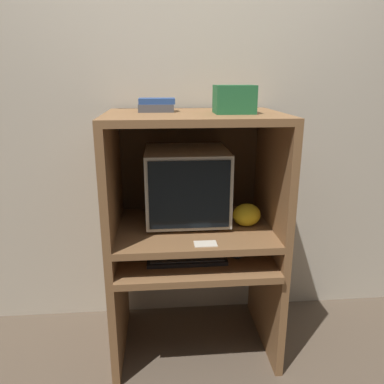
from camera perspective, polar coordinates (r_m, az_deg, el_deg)
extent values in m
plane|color=brown|center=(2.23, 1.09, -26.91)|extent=(12.00, 12.00, 0.00)
cube|color=beige|center=(2.33, -0.58, 10.96)|extent=(6.00, 0.06, 2.60)
cube|color=brown|center=(2.30, -11.00, -15.91)|extent=(0.04, 0.65, 0.61)
cube|color=brown|center=(2.36, 11.15, -14.91)|extent=(0.04, 0.65, 0.61)
cube|color=brown|center=(2.02, 0.66, -11.03)|extent=(0.83, 0.40, 0.04)
cube|color=brown|center=(2.12, -11.58, -7.22)|extent=(0.04, 0.65, 0.15)
cube|color=brown|center=(2.19, 11.72, -6.41)|extent=(0.04, 0.65, 0.15)
cube|color=brown|center=(2.09, 0.27, -5.56)|extent=(0.83, 0.65, 0.04)
cube|color=brown|center=(2.00, -12.22, 2.80)|extent=(0.04, 0.65, 0.61)
cube|color=brown|center=(2.07, 12.34, 3.30)|extent=(0.04, 0.65, 0.61)
cube|color=brown|center=(1.94, 0.30, 11.45)|extent=(0.83, 0.65, 0.04)
cube|color=#48321E|center=(2.29, -0.43, 4.99)|extent=(0.83, 0.01, 0.61)
cylinder|color=beige|center=(2.16, -0.82, -4.00)|extent=(0.24, 0.24, 0.02)
cube|color=beige|center=(2.09, -0.84, 1.26)|extent=(0.45, 0.42, 0.39)
cube|color=black|center=(1.89, -0.38, -0.48)|extent=(0.41, 0.01, 0.36)
cube|color=black|center=(2.01, -0.79, -10.19)|extent=(0.42, 0.15, 0.02)
cube|color=#333335|center=(2.01, -0.79, -9.86)|extent=(0.39, 0.12, 0.01)
ellipsoid|color=#28282B|center=(2.05, 6.91, -9.65)|extent=(0.06, 0.04, 0.03)
ellipsoid|color=gold|center=(2.08, 8.33, -3.46)|extent=(0.15, 0.12, 0.13)
cube|color=#4C4C51|center=(2.01, -5.50, 12.66)|extent=(0.18, 0.13, 0.04)
cube|color=navy|center=(2.01, -5.38, 13.64)|extent=(0.19, 0.11, 0.03)
cube|color=beige|center=(1.86, 2.06, -7.90)|extent=(0.11, 0.07, 0.00)
cube|color=#236638|center=(1.91, 6.45, 13.86)|extent=(0.19, 0.17, 0.14)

